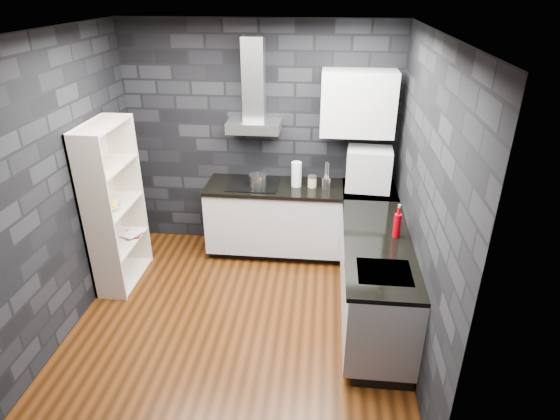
% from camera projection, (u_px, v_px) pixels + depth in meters
% --- Properties ---
extents(ground, '(3.20, 3.20, 0.00)m').
position_uv_depth(ground, '(241.00, 317.00, 4.70)').
color(ground, '#44200B').
extents(ceiling, '(3.20, 3.20, 0.00)m').
position_uv_depth(ceiling, '(228.00, 31.00, 3.51)').
color(ceiling, white).
extents(wall_back, '(3.20, 0.05, 2.70)m').
position_uv_depth(wall_back, '(261.00, 139.00, 5.56)').
color(wall_back, black).
rests_on(wall_back, ground).
extents(wall_front, '(3.20, 0.05, 2.70)m').
position_uv_depth(wall_front, '(181.00, 312.00, 2.66)').
color(wall_front, black).
rests_on(wall_front, ground).
extents(wall_left, '(0.05, 3.20, 2.70)m').
position_uv_depth(wall_left, '(60.00, 187.00, 4.26)').
color(wall_left, black).
rests_on(wall_left, ground).
extents(wall_right, '(0.05, 3.20, 2.70)m').
position_uv_depth(wall_right, '(424.00, 203.00, 3.96)').
color(wall_right, black).
rests_on(wall_right, ground).
extents(toekick_back, '(2.18, 0.50, 0.10)m').
position_uv_depth(toekick_back, '(299.00, 248.00, 5.83)').
color(toekick_back, black).
rests_on(toekick_back, ground).
extents(toekick_right, '(0.50, 1.78, 0.10)m').
position_uv_depth(toekick_right, '(375.00, 316.00, 4.65)').
color(toekick_right, black).
rests_on(toekick_right, ground).
extents(counter_back_cab, '(2.20, 0.60, 0.76)m').
position_uv_depth(counter_back_cab, '(300.00, 218.00, 5.61)').
color(counter_back_cab, '#B9B9BE').
rests_on(counter_back_cab, ground).
extents(counter_right_cab, '(0.60, 1.80, 0.76)m').
position_uv_depth(counter_right_cab, '(375.00, 279.00, 4.46)').
color(counter_right_cab, '#B9B9BE').
rests_on(counter_right_cab, ground).
extents(counter_back_top, '(2.20, 0.62, 0.04)m').
position_uv_depth(counter_back_top, '(300.00, 188.00, 5.42)').
color(counter_back_top, black).
rests_on(counter_back_top, counter_back_cab).
extents(counter_right_top, '(0.62, 1.80, 0.04)m').
position_uv_depth(counter_right_top, '(378.00, 243.00, 4.29)').
color(counter_right_top, black).
rests_on(counter_right_top, counter_right_cab).
extents(counter_corner_top, '(0.62, 0.62, 0.04)m').
position_uv_depth(counter_corner_top, '(370.00, 191.00, 5.36)').
color(counter_corner_top, black).
rests_on(counter_corner_top, counter_right_cab).
extents(hood_body, '(0.60, 0.34, 0.12)m').
position_uv_depth(hood_body, '(254.00, 126.00, 5.30)').
color(hood_body, '#A5A5AA').
rests_on(hood_body, wall_back).
extents(hood_chimney, '(0.24, 0.20, 0.90)m').
position_uv_depth(hood_chimney, '(254.00, 79.00, 5.14)').
color(hood_chimney, '#A5A5AA').
rests_on(hood_chimney, hood_body).
extents(upper_cabinet, '(0.80, 0.35, 0.70)m').
position_uv_depth(upper_cabinet, '(358.00, 103.00, 5.06)').
color(upper_cabinet, silver).
rests_on(upper_cabinet, wall_back).
extents(cooktop, '(0.58, 0.50, 0.01)m').
position_uv_depth(cooktop, '(254.00, 184.00, 5.47)').
color(cooktop, black).
rests_on(cooktop, counter_back_top).
extents(sink_rim, '(0.44, 0.40, 0.01)m').
position_uv_depth(sink_rim, '(384.00, 272.00, 3.83)').
color(sink_rim, '#A5A5AA').
rests_on(sink_rim, counter_right_top).
extents(pot, '(0.26, 0.26, 0.12)m').
position_uv_depth(pot, '(258.00, 180.00, 5.40)').
color(pot, silver).
rests_on(pot, cooktop).
extents(glass_vase, '(0.15, 0.15, 0.29)m').
position_uv_depth(glass_vase, '(296.00, 174.00, 5.37)').
color(glass_vase, white).
rests_on(glass_vase, counter_back_top).
extents(storage_jar, '(0.12, 0.12, 0.12)m').
position_uv_depth(storage_jar, '(312.00, 182.00, 5.38)').
color(storage_jar, tan).
rests_on(storage_jar, counter_back_top).
extents(utensil_crock, '(0.11, 0.11, 0.13)m').
position_uv_depth(utensil_crock, '(326.00, 183.00, 5.34)').
color(utensil_crock, silver).
rests_on(utensil_crock, counter_back_top).
extents(appliance_garage, '(0.52, 0.41, 0.49)m').
position_uv_depth(appliance_garage, '(369.00, 170.00, 5.27)').
color(appliance_garage, '#B2B5B9').
rests_on(appliance_garage, counter_back_top).
extents(red_bottle, '(0.08, 0.08, 0.23)m').
position_uv_depth(red_bottle, '(397.00, 226.00, 4.30)').
color(red_bottle, '#910008').
rests_on(red_bottle, counter_right_top).
extents(bookshelf, '(0.45, 0.84, 1.80)m').
position_uv_depth(bookshelf, '(114.00, 207.00, 4.93)').
color(bookshelf, beige).
rests_on(bookshelf, ground).
extents(fruit_bowl, '(0.31, 0.31, 0.06)m').
position_uv_depth(fruit_bowl, '(111.00, 207.00, 4.85)').
color(fruit_bowl, silver).
rests_on(fruit_bowl, bookshelf).
extents(book_red, '(0.15, 0.08, 0.21)m').
position_uv_depth(book_red, '(125.00, 228.00, 5.20)').
color(book_red, maroon).
rests_on(book_red, bookshelf).
extents(book_second, '(0.16, 0.09, 0.23)m').
position_uv_depth(book_second, '(126.00, 223.00, 5.25)').
color(book_second, '#B2B2B2').
rests_on(book_second, bookshelf).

